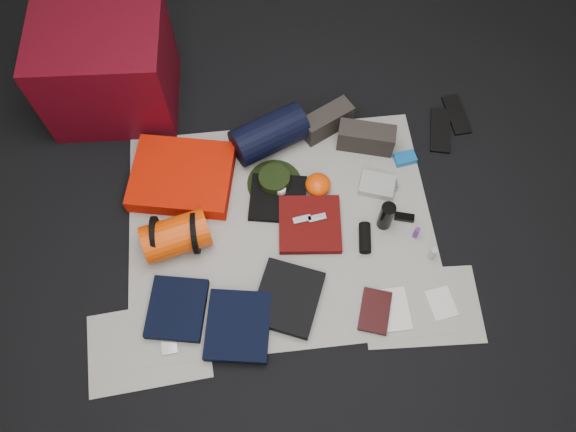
{
  "coord_description": "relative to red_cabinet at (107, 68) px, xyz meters",
  "views": [
    {
      "loc": [
        -0.1,
        -1.23,
        2.71
      ],
      "look_at": [
        0.04,
        0.02,
        0.1
      ],
      "focal_mm": 35.0,
      "sensor_mm": 36.0,
      "label": 1
    }
  ],
  "objects": [
    {
      "name": "water_bottle",
      "position": [
        1.4,
        -0.97,
        -0.18
      ],
      "size": [
        0.1,
        0.1,
        0.19
      ],
      "primitive_type": "cylinder",
      "rotation": [
        0.0,
        0.0,
        -0.36
      ],
      "color": "black",
      "rests_on": "newspaper_mat"
    },
    {
      "name": "first_aid_pouch",
      "position": [
        1.41,
        -0.75,
        -0.26
      ],
      "size": [
        0.22,
        0.19,
        0.05
      ],
      "primitive_type": "cube",
      "rotation": [
        0.0,
        0.0,
        -0.34
      ],
      "color": "#959C94",
      "rests_on": "newspaper_mat"
    },
    {
      "name": "newspaper_sheet_front_right",
      "position": [
        1.51,
        -1.44,
        -0.28
      ],
      "size": [
        0.6,
        0.43,
        0.0
      ],
      "primitive_type": "cube",
      "rotation": [
        0.0,
        0.0,
        -0.05
      ],
      "color": "#BAB5AB",
      "rests_on": "floor"
    },
    {
      "name": "orange_stuff_sack",
      "position": [
        1.08,
        -0.72,
        -0.23
      ],
      "size": [
        0.17,
        0.17,
        0.09
      ],
      "primitive_type": "ellipsoid",
      "rotation": [
        0.0,
        0.0,
        0.28
      ],
      "color": "#E13D03",
      "rests_on": "newspaper_mat"
    },
    {
      "name": "toiletry_purple",
      "position": [
        1.55,
        -1.06,
        -0.24
      ],
      "size": [
        0.03,
        0.03,
        0.08
      ],
      "primitive_type": "cylinder",
      "rotation": [
        0.0,
        0.0,
        0.04
      ],
      "color": "#5A257A",
      "rests_on": "newspaper_mat"
    },
    {
      "name": "map_printout",
      "position": [
        1.61,
        -1.43,
        -0.28
      ],
      "size": [
        0.15,
        0.17,
        0.01
      ],
      "primitive_type": "cube",
      "rotation": [
        0.0,
        0.0,
        0.16
      ],
      "color": "silver",
      "rests_on": "newspaper_mat"
    },
    {
      "name": "boonie_brim",
      "position": [
        0.85,
        -0.67,
        -0.28
      ],
      "size": [
        0.4,
        0.4,
        0.01
      ],
      "primitive_type": "cylinder",
      "rotation": [
        0.0,
        0.0,
        0.43
      ],
      "color": "black",
      "rests_on": "newspaper_mat"
    },
    {
      "name": "boonie_crown",
      "position": [
        0.85,
        -0.67,
        -0.23
      ],
      "size": [
        0.17,
        0.17,
        0.08
      ],
      "primitive_type": "cylinder",
      "color": "black",
      "rests_on": "boonie_brim"
    },
    {
      "name": "red_shirt",
      "position": [
        1.01,
        -0.94,
        -0.26
      ],
      "size": [
        0.35,
        0.35,
        0.04
      ],
      "primitive_type": "cube",
      "rotation": [
        0.0,
        0.0,
        -0.1
      ],
      "color": "#500908",
      "rests_on": "newspaper_mat"
    },
    {
      "name": "sunglasses",
      "position": [
        1.52,
        -0.95,
        -0.27
      ],
      "size": [
        0.11,
        0.07,
        0.03
      ],
      "primitive_type": "cube",
      "rotation": [
        0.0,
        0.0,
        -0.28
      ],
      "color": "black",
      "rests_on": "newspaper_mat"
    },
    {
      "name": "flip_flop_right",
      "position": [
        1.96,
        -0.33,
        -0.28
      ],
      "size": [
        0.12,
        0.28,
        0.02
      ],
      "primitive_type": "cube",
      "rotation": [
        0.0,
        0.0,
        0.06
      ],
      "color": "black",
      "rests_on": "floor"
    },
    {
      "name": "energy_bar_a",
      "position": [
        0.97,
        -0.92,
        -0.23
      ],
      "size": [
        0.1,
        0.05,
        0.01
      ],
      "primitive_type": "cube",
      "rotation": [
        0.0,
        0.0,
        0.14
      ],
      "color": "#AAAAAF",
      "rests_on": "red_shirt"
    },
    {
      "name": "newspaper_mat",
      "position": [
        0.86,
        -0.94,
        -0.28
      ],
      "size": [
        1.6,
        1.3,
        0.01
      ],
      "primitive_type": "cube",
      "color": "#BAB5AB",
      "rests_on": "floor"
    },
    {
      "name": "red_cabinet",
      "position": [
        0.0,
        0.0,
        0.0
      ],
      "size": [
        0.72,
        0.61,
        0.57
      ],
      "primitive_type": "cube",
      "rotation": [
        0.0,
        0.0,
        -0.06
      ],
      "color": "#500511",
      "rests_on": "floor"
    },
    {
      "name": "map_booklet",
      "position": [
        1.37,
        -1.44,
        -0.27
      ],
      "size": [
        0.15,
        0.22,
        0.01
      ],
      "primitive_type": "cube",
      "rotation": [
        0.0,
        0.0,
        0.01
      ],
      "color": "silver",
      "rests_on": "newspaper_mat"
    },
    {
      "name": "trousers_navy_b",
      "position": [
        0.6,
        -1.45,
        -0.25
      ],
      "size": [
        0.36,
        0.39,
        0.05
      ],
      "primitive_type": "cube",
      "rotation": [
        0.0,
        0.0,
        -0.17
      ],
      "color": "black",
      "rests_on": "newspaper_mat"
    },
    {
      "name": "newspaper_sheet_front_left",
      "position": [
        0.16,
        -1.49,
        -0.28
      ],
      "size": [
        0.61,
        0.44,
        0.0
      ],
      "primitive_type": "cube",
      "rotation": [
        0.0,
        0.0,
        0.07
      ],
      "color": "#BAB5AB",
      "rests_on": "floor"
    },
    {
      "name": "energy_bar_b",
      "position": [
        1.05,
        -0.92,
        -0.23
      ],
      "size": [
        0.1,
        0.05,
        0.01
      ],
      "primitive_type": "cube",
      "rotation": [
        0.0,
        0.0,
        0.14
      ],
      "color": "#AAAAAF",
      "rests_on": "red_shirt"
    },
    {
      "name": "toiletry_clear",
      "position": [
        1.61,
        -1.19,
        -0.23
      ],
      "size": [
        0.04,
        0.04,
        0.1
      ],
      "primitive_type": "cylinder",
      "rotation": [
        0.0,
        0.0,
        0.25
      ],
      "color": "#9EA29E",
      "rests_on": "newspaper_mat"
    },
    {
      "name": "trousers_charcoal",
      "position": [
        0.85,
        -1.33,
        -0.25
      ],
      "size": [
        0.41,
        0.43,
        0.05
      ],
      "primitive_type": "cube",
      "rotation": [
        0.0,
        0.0,
        -0.4
      ],
      "color": "black",
      "rests_on": "newspaper_mat"
    },
    {
      "name": "key_cluster",
      "position": [
        0.26,
        -1.5,
        -0.27
      ],
      "size": [
        0.08,
        0.08,
        0.01
      ],
      "primitive_type": "cube",
      "rotation": [
        0.0,
        0.0,
        0.09
      ],
      "color": "#AAAAAF",
      "rests_on": "newspaper_mat"
    },
    {
      "name": "tape_roll",
      "position": [
        0.88,
        -0.74,
        -0.23
      ],
      "size": [
        0.05,
        0.05,
        0.03
      ],
      "primitive_type": "cylinder",
      "color": "silver",
      "rests_on": "black_tshirt"
    },
    {
      "name": "speaker",
      "position": [
        1.29,
        -1.05,
        -0.25
      ],
      "size": [
        0.09,
        0.17,
        0.06
      ],
      "primitive_type": "cylinder",
      "rotation": [
        1.57,
        0.0,
        -0.15
      ],
      "color": "black",
      "rests_on": "newspaper_mat"
    },
    {
      "name": "compact_camera",
      "position": [
        1.47,
        -0.76,
        -0.26
      ],
      "size": [
        0.1,
        0.06,
        0.04
      ],
      "primitive_type": "cube",
      "rotation": [
        0.0,
        0.0,
        -0.04
      ],
      "color": "#AAAAAF",
      "rests_on": "newspaper_mat"
    },
    {
      "name": "sack_strap_right",
      "position": [
        0.42,
        -0.97,
        -0.17
      ],
      "size": [
        0.03,
        0.22,
        0.22
      ],
      "primitive_type": "cylinder",
      "rotation": [
        0.0,
        1.57,
        0.0
      ],
      "color": "black",
      "rests_on": "newspaper_mat"
    },
    {
      "name": "black_tshirt",
      "position": [
        0.86,
        -0.77,
        -0.26
      ],
      "size": [
        0.35,
        0.33,
        0.03
      ],
      "primitive_type": "cube",
      "rotation": [
        0.0,
        0.0,
        -0.18
      ],
      "color": "black",
      "rests_on": "newspaper_mat"
    },
    {
      "name": "hiking_boot_right",
      "position": [
        1.39,
        -0.48,
        -0.2
      ],
      "size": [
        0.33,
        0.2,
        0.16
      ],
      "primitive_type": "cube",
      "rotation": [
        0.0,
        0.0,
        -0.28
      ],
      "color": "#2C2622",
      "rests_on": "newspaper_mat"
    },
    {
      "name": "cyan_case",
      "position": [
        1.59,
        -0.6,
        -0.26
      ],
      "size": [
        0.13,
        0.09,
        0.04
      ],
      "primitive_type": "cube",
      "rotation": [
        0.0,
        0.0,
        0.15
      ],
      "color": "#1059A1",
      "rests_on": "newspaper_mat"
    },
    {
      "name": "paperback_book",
      "position": [
        1.27,
        -1.44,
        -0.26
      ],
      "size": [
        0.2,
        0.25,
        0.03
      ],
      "primitive_type": "cube",
      "rotation": [
        0.0,
        0.0,
        -0.32
      ],
      "color": "black",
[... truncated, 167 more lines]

